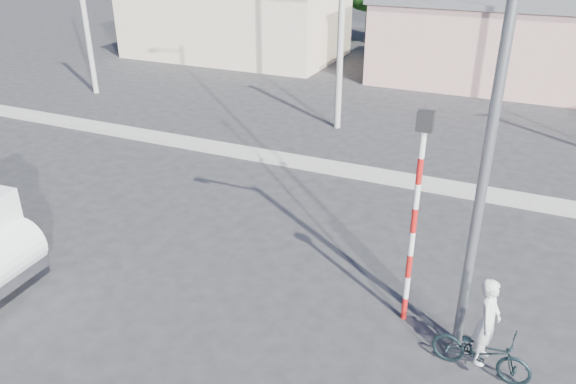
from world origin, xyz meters
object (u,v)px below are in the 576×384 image
at_px(cyclist, 485,335).
at_px(streetlight, 488,86).
at_px(traffic_pole, 416,204).
at_px(bicycle, 481,352).

relative_size(cyclist, streetlight, 0.18).
distance_m(cyclist, traffic_pole, 2.55).
relative_size(bicycle, cyclist, 1.05).
relative_size(bicycle, streetlight, 0.19).
bearing_deg(cyclist, streetlight, 51.18).
bearing_deg(streetlight, traffic_pole, 162.27).
distance_m(bicycle, cyclist, 0.37).
distance_m(bicycle, traffic_pole, 2.82).
xyz_separation_m(cyclist, traffic_pole, (-1.58, 0.94, 1.77)).
bearing_deg(streetlight, cyclist, -45.04).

